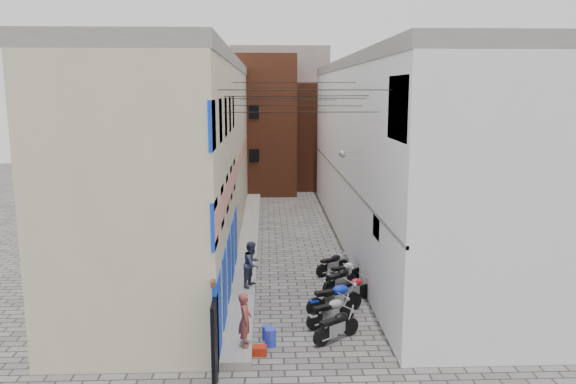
{
  "coord_description": "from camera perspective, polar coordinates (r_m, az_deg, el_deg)",
  "views": [
    {
      "loc": [
        -1.15,
        -14.11,
        7.49
      ],
      "look_at": [
        -0.19,
        10.59,
        3.0
      ],
      "focal_mm": 35.0,
      "sensor_mm": 36.0,
      "label": 1
    }
  ],
  "objects": [
    {
      "name": "ground",
      "position": [
        16.01,
        2.27,
        -17.6
      ],
      "size": [
        90.0,
        90.0,
        0.0
      ],
      "primitive_type": "plane",
      "color": "#565351",
      "rests_on": "ground"
    },
    {
      "name": "plinth",
      "position": [
        28.1,
        -3.99,
        -4.92
      ],
      "size": [
        0.9,
        26.0,
        0.25
      ],
      "primitive_type": "cube",
      "color": "gray",
      "rests_on": "ground"
    },
    {
      "name": "building_left",
      "position": [
        27.49,
        -10.24,
        3.88
      ],
      "size": [
        5.1,
        27.0,
        9.0
      ],
      "color": "#C1B392",
      "rests_on": "ground"
    },
    {
      "name": "building_right",
      "position": [
        27.95,
        10.53,
        3.99
      ],
      "size": [
        5.94,
        26.0,
        9.0
      ],
      "color": "white",
      "rests_on": "ground"
    },
    {
      "name": "building_far_brick_left",
      "position": [
        42.19,
        -3.4,
        6.89
      ],
      "size": [
        6.0,
        6.0,
        10.0
      ],
      "primitive_type": "cube",
      "color": "brown",
      "rests_on": "ground"
    },
    {
      "name": "building_far_brick_right",
      "position": [
        44.44,
        3.16,
        5.78
      ],
      "size": [
        5.0,
        6.0,
        8.0
      ],
      "primitive_type": "cube",
      "color": "brown",
      "rests_on": "ground"
    },
    {
      "name": "building_far_concrete",
      "position": [
        48.16,
        -0.86,
        7.93
      ],
      "size": [
        8.0,
        5.0,
        11.0
      ],
      "primitive_type": "cube",
      "color": "gray",
      "rests_on": "ground"
    },
    {
      "name": "far_shopfront",
      "position": [
        39.82,
        -0.54,
        1.21
      ],
      "size": [
        2.0,
        0.3,
        2.4
      ],
      "primitive_type": "cube",
      "color": "black",
      "rests_on": "ground"
    },
    {
      "name": "overhead_wires",
      "position": [
        21.78,
        0.82,
        9.33
      ],
      "size": [
        5.8,
        13.02,
        1.32
      ],
      "color": "black",
      "rests_on": "ground"
    },
    {
      "name": "motorcycle_a",
      "position": [
        17.49,
        4.95,
        -13.25
      ],
      "size": [
        1.77,
        1.51,
        1.03
      ],
      "primitive_type": null,
      "rotation": [
        0.0,
        0.0,
        -0.94
      ],
      "color": "black",
      "rests_on": "ground"
    },
    {
      "name": "motorcycle_b",
      "position": [
        18.46,
        4.35,
        -11.92
      ],
      "size": [
        1.85,
        1.36,
        1.04
      ],
      "primitive_type": null,
      "rotation": [
        0.0,
        0.0,
        -1.07
      ],
      "color": "#98999D",
      "rests_on": "ground"
    },
    {
      "name": "motorcycle_c",
      "position": [
        19.41,
        4.74,
        -10.54
      ],
      "size": [
        2.16,
        1.35,
        1.2
      ],
      "primitive_type": null,
      "rotation": [
        0.0,
        0.0,
        -1.2
      ],
      "color": "#0D2BC8",
      "rests_on": "ground"
    },
    {
      "name": "motorcycle_d",
      "position": [
        20.6,
        6.52,
        -9.62
      ],
      "size": [
        1.79,
        1.18,
        0.99
      ],
      "primitive_type": null,
      "rotation": [
        0.0,
        0.0,
        -1.16
      ],
      "color": "red",
      "rests_on": "ground"
    },
    {
      "name": "motorcycle_e",
      "position": [
        21.42,
        5.31,
        -8.75
      ],
      "size": [
        1.73,
        1.58,
        1.03
      ],
      "primitive_type": null,
      "rotation": [
        0.0,
        0.0,
        -0.87
      ],
      "color": "black",
      "rests_on": "ground"
    },
    {
      "name": "motorcycle_f",
      "position": [
        22.33,
        5.8,
        -8.0
      ],
      "size": [
        1.78,
        1.26,
        1.0
      ],
      "primitive_type": null,
      "rotation": [
        0.0,
        0.0,
        -1.11
      ],
      "color": "silver",
      "rests_on": "ground"
    },
    {
      "name": "motorcycle_g",
      "position": [
        23.34,
        4.55,
        -7.19
      ],
      "size": [
        1.7,
        1.42,
        0.98
      ],
      "primitive_type": null,
      "rotation": [
        0.0,
        0.0,
        -0.96
      ],
      "color": "black",
      "rests_on": "ground"
    },
    {
      "name": "person_a",
      "position": [
        16.44,
        -4.39,
        -12.82
      ],
      "size": [
        0.4,
        0.59,
        1.59
      ],
      "primitive_type": "imported",
      "rotation": [
        0.0,
        0.0,
        1.6
      ],
      "color": "brown",
      "rests_on": "plinth"
    },
    {
      "name": "person_b",
      "position": [
        21.15,
        -3.68,
        -7.3
      ],
      "size": [
        0.95,
        1.03,
        1.71
      ],
      "primitive_type": "imported",
      "rotation": [
        0.0,
        0.0,
        1.11
      ],
      "color": "#373A52",
      "rests_on": "plinth"
    },
    {
      "name": "water_jug_near",
      "position": [
        17.19,
        -1.8,
        -14.56
      ],
      "size": [
        0.38,
        0.38,
        0.53
      ],
      "primitive_type": "cylinder",
      "rotation": [
        0.0,
        0.0,
        -0.13
      ],
      "color": "#2838C8",
      "rests_on": "ground"
    },
    {
      "name": "water_jug_far",
      "position": [
        17.62,
        -2.2,
        -14.08
      ],
      "size": [
        0.32,
        0.32,
        0.44
      ],
      "primitive_type": "cylinder",
      "rotation": [
        0.0,
        0.0,
        -0.13
      ],
      "color": "#253DBA",
      "rests_on": "ground"
    },
    {
      "name": "red_crate",
      "position": [
        16.75,
        -2.9,
        -15.8
      ],
      "size": [
        0.43,
        0.33,
        0.26
      ],
      "primitive_type": "cube",
      "rotation": [
        0.0,
        0.0,
        -0.06
      ],
      "color": "#A0200B",
      "rests_on": "ground"
    }
  ]
}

